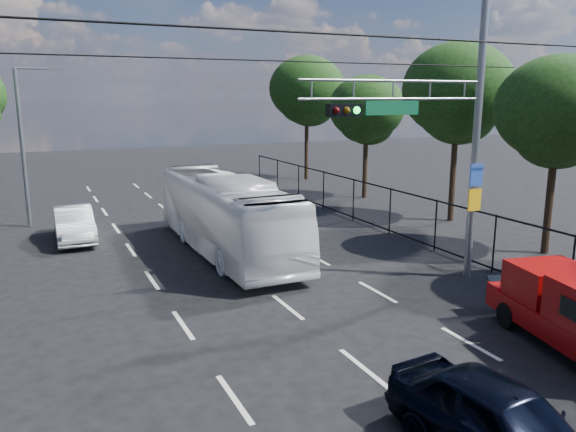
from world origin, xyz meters
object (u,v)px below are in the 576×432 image
white_bus (226,214)px  white_van (74,224)px  signal_mast (447,116)px  navy_hatchback (502,425)px

white_bus → white_van: 6.70m
signal_mast → white_van: bearing=134.0°
signal_mast → navy_hatchback: size_ratio=2.28×
signal_mast → white_bus: 8.83m
navy_hatchback → white_van: size_ratio=1.00×
navy_hatchback → signal_mast: bearing=50.9°
signal_mast → white_van: (-10.11, 10.47, -4.55)m
signal_mast → white_van: signal_mast is taller
signal_mast → white_van: size_ratio=2.27×
white_van → navy_hatchback: bearing=-73.9°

